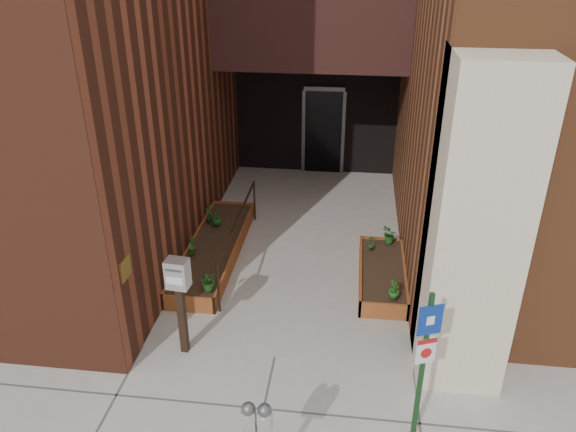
% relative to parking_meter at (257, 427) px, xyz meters
% --- Properties ---
extents(ground, '(80.00, 80.00, 0.00)m').
position_rel_parking_meter_xyz_m(ground, '(-0.16, 2.27, -1.07)').
color(ground, '#9E9991').
rests_on(ground, ground).
extents(planter_left, '(0.90, 3.60, 0.30)m').
position_rel_parking_meter_xyz_m(planter_left, '(-1.71, 4.97, -0.94)').
color(planter_left, maroon).
rests_on(planter_left, ground).
extents(planter_right, '(0.80, 2.20, 0.30)m').
position_rel_parking_meter_xyz_m(planter_right, '(1.44, 4.47, -0.94)').
color(planter_right, maroon).
rests_on(planter_right, ground).
extents(handrail, '(0.04, 3.34, 0.90)m').
position_rel_parking_meter_xyz_m(handrail, '(-1.21, 4.92, -0.33)').
color(handrail, black).
rests_on(handrail, ground).
extents(parking_meter, '(0.31, 0.15, 1.39)m').
position_rel_parking_meter_xyz_m(parking_meter, '(0.00, 0.00, 0.00)').
color(parking_meter, '#AFAFB2').
rests_on(parking_meter, ground).
extents(sign_post, '(0.27, 0.12, 2.11)m').
position_rel_parking_meter_xyz_m(sign_post, '(1.74, 1.08, 0.22)').
color(sign_post, '#163C1A').
rests_on(sign_post, ground).
extents(payment_dropbox, '(0.33, 0.27, 1.56)m').
position_rel_parking_meter_xyz_m(payment_dropbox, '(-1.50, 2.27, 0.05)').
color(payment_dropbox, black).
rests_on(payment_dropbox, ground).
extents(shrub_left_a, '(0.43, 0.43, 0.34)m').
position_rel_parking_meter_xyz_m(shrub_left_a, '(-1.41, 3.44, -0.60)').
color(shrub_left_a, '#1E5016').
rests_on(shrub_left_a, planter_left).
extents(shrub_left_b, '(0.21, 0.21, 0.33)m').
position_rel_parking_meter_xyz_m(shrub_left_b, '(-2.01, 4.53, -0.61)').
color(shrub_left_b, '#2A621C').
rests_on(shrub_left_b, planter_left).
extents(shrub_left_c, '(0.26, 0.26, 0.35)m').
position_rel_parking_meter_xyz_m(shrub_left_c, '(-1.83, 5.68, -0.60)').
color(shrub_left_c, '#185418').
rests_on(shrub_left_c, planter_left).
extents(shrub_left_d, '(0.25, 0.25, 0.37)m').
position_rel_parking_meter_xyz_m(shrub_left_d, '(-2.01, 5.80, -0.59)').
color(shrub_left_d, '#164F18').
rests_on(shrub_left_d, planter_left).
extents(shrub_right_a, '(0.24, 0.24, 0.32)m').
position_rel_parking_meter_xyz_m(shrub_right_a, '(1.58, 3.57, -0.61)').
color(shrub_right_a, '#215B1A').
rests_on(shrub_right_a, planter_right).
extents(shrub_right_b, '(0.16, 0.16, 0.30)m').
position_rel_parking_meter_xyz_m(shrub_right_b, '(1.24, 5.07, -0.62)').
color(shrub_right_b, '#1C5B1A').
rests_on(shrub_right_b, planter_right).
extents(shrub_right_c, '(0.38, 0.38, 0.32)m').
position_rel_parking_meter_xyz_m(shrub_right_c, '(1.58, 5.37, -0.61)').
color(shrub_right_c, '#1B611D').
rests_on(shrub_right_c, planter_right).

